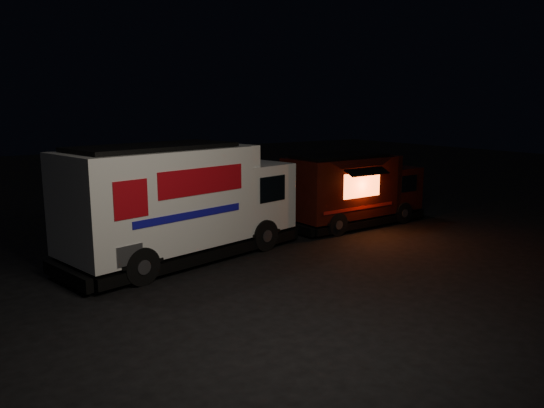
{
  "coord_description": "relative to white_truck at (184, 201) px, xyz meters",
  "views": [
    {
      "loc": [
        -6.88,
        -10.49,
        4.38
      ],
      "look_at": [
        1.63,
        2.0,
        1.53
      ],
      "focal_mm": 35.0,
      "sensor_mm": 36.0,
      "label": 1
    }
  ],
  "objects": [
    {
      "name": "ground",
      "position": [
        0.59,
        -3.19,
        -1.66
      ],
      "size": [
        80.0,
        80.0,
        0.0
      ],
      "primitive_type": "plane",
      "color": "black",
      "rests_on": "ground"
    },
    {
      "name": "red_truck",
      "position": [
        7.0,
        0.47,
        -0.34
      ],
      "size": [
        5.71,
        2.23,
        2.63
      ],
      "primitive_type": null,
      "rotation": [
        0.0,
        0.0,
        0.03
      ],
      "color": "#370E0A",
      "rests_on": "ground"
    },
    {
      "name": "white_truck",
      "position": [
        0.0,
        0.0,
        0.0
      ],
      "size": [
        7.68,
        3.97,
        3.32
      ],
      "primitive_type": null,
      "rotation": [
        0.0,
        0.0,
        0.21
      ],
      "color": "white",
      "rests_on": "ground"
    }
  ]
}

